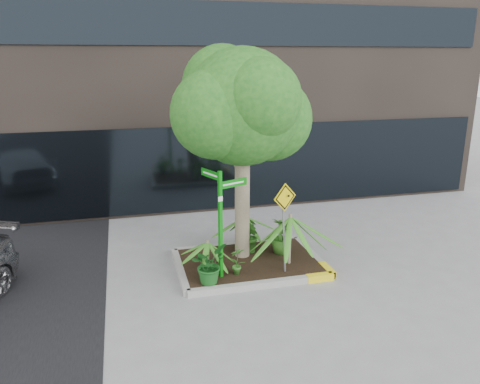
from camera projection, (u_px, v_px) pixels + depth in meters
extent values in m
plane|color=gray|center=(244.00, 273.00, 10.56)|extent=(80.00, 80.00, 0.00)
cube|color=#9E9E99|center=(237.00, 245.00, 11.89)|extent=(3.20, 0.15, 0.15)
cube|color=#9E9E99|center=(263.00, 285.00, 9.84)|extent=(3.20, 0.15, 0.15)
cube|color=#9E9E99|center=(180.00, 271.00, 10.48)|extent=(0.15, 2.20, 0.15)
cube|color=#9E9E99|center=(313.00, 256.00, 11.25)|extent=(0.15, 2.20, 0.15)
cube|color=yellow|center=(320.00, 278.00, 10.15)|extent=(0.60, 0.17, 0.15)
cube|color=black|center=(249.00, 261.00, 10.85)|extent=(3.05, 2.05, 0.06)
cylinder|color=tan|center=(242.00, 197.00, 10.72)|extent=(0.34, 0.34, 3.21)
cylinder|color=tan|center=(247.00, 146.00, 10.41)|extent=(0.61, 0.17, 1.04)
sphere|color=#1A5819|center=(242.00, 107.00, 10.15)|extent=(2.57, 2.57, 2.57)
sphere|color=#1A5819|center=(270.00, 119.00, 10.72)|extent=(1.93, 1.93, 1.93)
sphere|color=#1A5819|center=(215.00, 114.00, 9.83)|extent=(1.93, 1.93, 1.93)
sphere|color=#1A5819|center=(260.00, 99.00, 9.54)|extent=(1.71, 1.71, 1.71)
sphere|color=#1A5819|center=(222.00, 86.00, 10.45)|extent=(1.82, 1.82, 1.82)
cylinder|color=tan|center=(290.00, 239.00, 10.54)|extent=(0.07, 0.07, 1.19)
cylinder|color=tan|center=(208.00, 255.00, 10.27)|extent=(0.07, 0.07, 0.70)
cylinder|color=tan|center=(245.00, 231.00, 11.54)|extent=(0.07, 0.07, 0.82)
imported|color=#164F19|center=(209.00, 264.00, 9.68)|extent=(1.02, 1.02, 0.81)
imported|color=#347021|center=(281.00, 236.00, 11.16)|extent=(0.66, 0.66, 0.87)
imported|color=#327022|center=(237.00, 260.00, 10.09)|extent=(0.40, 0.40, 0.63)
imported|color=#265A1A|center=(251.00, 236.00, 11.17)|extent=(0.51, 0.51, 0.82)
cube|color=#0C8410|center=(220.00, 229.00, 9.75)|extent=(0.09, 0.09, 2.48)
cube|color=#0C8410|center=(233.00, 183.00, 9.69)|extent=(0.65, 0.28, 0.16)
cube|color=#0C8410|center=(211.00, 174.00, 9.70)|extent=(0.28, 0.65, 0.16)
cube|color=white|center=(233.00, 183.00, 9.67)|extent=(0.49, 0.21, 0.04)
cube|color=white|center=(210.00, 174.00, 9.70)|extent=(0.21, 0.49, 0.04)
cube|color=white|center=(220.00, 199.00, 9.53)|extent=(0.10, 0.04, 0.11)
cylinder|color=slate|center=(284.00, 231.00, 10.08)|extent=(0.12, 0.20, 1.84)
cube|color=yellow|center=(285.00, 197.00, 9.85)|extent=(0.57, 0.26, 0.62)
cube|color=black|center=(285.00, 197.00, 9.84)|extent=(0.51, 0.22, 0.55)
cube|color=yellow|center=(285.00, 197.00, 9.83)|extent=(0.43, 0.18, 0.47)
cube|color=black|center=(285.00, 198.00, 9.83)|extent=(0.13, 0.06, 0.08)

